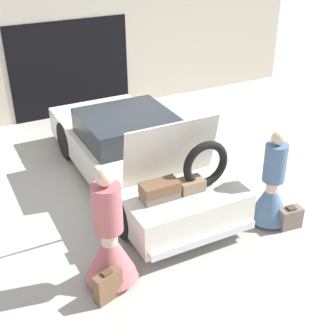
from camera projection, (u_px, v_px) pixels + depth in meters
ground_plane at (135, 180)px, 8.56m from camera, size 40.00×40.00×0.00m
garage_wall_back at (69, 56)px, 10.69m from camera, size 12.00×0.14×2.80m
car at (135, 153)px, 8.29m from camera, size 1.82×4.79×1.71m
person_left at (110, 244)px, 5.98m from camera, size 0.71×0.71×1.69m
person_right at (272, 192)px, 7.17m from camera, size 0.64×0.64×1.56m
suitcase_beside_left_person at (108, 286)px, 5.87m from camera, size 0.40×0.25×0.44m
suitcase_beside_right_person at (290, 218)px, 7.22m from camera, size 0.38×0.24×0.37m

